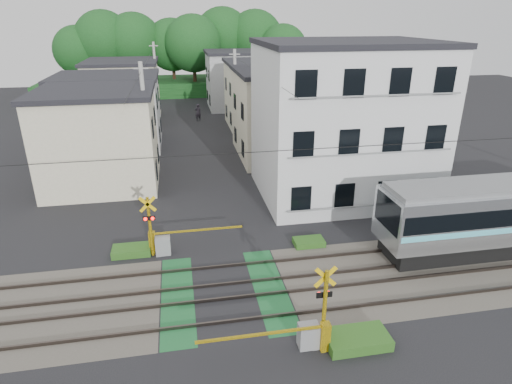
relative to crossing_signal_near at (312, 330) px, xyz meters
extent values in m
plane|color=black|center=(-2.59, 3.65, -0.71)|extent=(120.00, 120.00, 0.00)
cube|color=#47423A|center=(-2.59, 3.65, -0.71)|extent=(120.00, 6.00, 0.00)
cube|color=black|center=(-2.59, 3.65, -0.71)|extent=(5.20, 120.00, 0.00)
cube|color=#145126|center=(-4.49, 3.65, -0.70)|extent=(1.30, 6.00, 0.00)
cube|color=#145126|center=(-0.69, 3.65, -0.70)|extent=(1.30, 6.00, 0.00)
cube|color=#3F3833|center=(-2.59, 1.75, -0.64)|extent=(120.00, 0.08, 0.14)
cube|color=#3F3833|center=(-2.59, 3.15, -0.64)|extent=(120.00, 0.08, 0.14)
cube|color=#3F3833|center=(-2.59, 4.15, -0.64)|extent=(120.00, 0.08, 0.14)
cube|color=#3F3833|center=(-2.59, 5.55, -0.64)|extent=(120.00, 0.08, 0.14)
cube|color=black|center=(7.47, 4.85, -0.43)|extent=(2.26, 2.08, 0.57)
cube|color=black|center=(4.97, 4.85, 1.73)|extent=(0.10, 2.27, 1.47)
cylinder|color=yellow|center=(0.41, 0.05, 0.79)|extent=(0.14, 0.14, 3.00)
cube|color=yellow|center=(0.41, 0.15, 1.99)|extent=(0.77, 0.05, 0.77)
cube|color=yellow|center=(0.41, 0.15, 1.99)|extent=(0.77, 0.05, 0.77)
cube|color=black|center=(0.41, 0.15, 1.29)|extent=(0.55, 0.05, 0.20)
sphere|color=#FF0C07|center=(0.25, 0.21, 1.29)|extent=(0.16, 0.16, 0.16)
sphere|color=#FF0C07|center=(0.57, 0.21, 1.29)|extent=(0.16, 0.16, 0.16)
cube|color=gray|center=(-0.09, 0.05, -0.26)|extent=(0.70, 0.50, 0.90)
cube|color=yellow|center=(0.41, -0.20, -0.16)|extent=(0.30, 0.30, 1.10)
cube|color=yellow|center=(-1.84, -0.20, 0.29)|extent=(4.20, 0.08, 0.08)
cylinder|color=yellow|center=(-5.59, 7.25, 0.79)|extent=(0.14, 0.14, 3.00)
cube|color=yellow|center=(-5.59, 7.15, 1.99)|extent=(0.77, 0.05, 0.77)
cube|color=yellow|center=(-5.59, 7.15, 1.99)|extent=(0.77, 0.05, 0.77)
cube|color=black|center=(-5.59, 7.15, 1.29)|extent=(0.55, 0.05, 0.20)
sphere|color=#FF0C07|center=(-5.75, 7.09, 1.29)|extent=(0.16, 0.16, 0.16)
sphere|color=#FF0C07|center=(-5.43, 7.09, 1.29)|extent=(0.16, 0.16, 0.16)
cube|color=gray|center=(-5.09, 7.25, -0.26)|extent=(0.70, 0.50, 0.90)
cube|color=yellow|center=(-5.59, 7.50, -0.16)|extent=(0.30, 0.30, 1.10)
cube|color=yellow|center=(-3.34, 7.50, 0.29)|extent=(4.20, 0.08, 0.08)
cube|color=silver|center=(5.91, 13.15, 3.79)|extent=(10.00, 8.00, 9.00)
cube|color=black|center=(5.91, 13.15, 8.44)|extent=(10.20, 8.16, 0.30)
cube|color=black|center=(2.21, 9.12, 0.79)|extent=(1.10, 0.06, 1.40)
cube|color=black|center=(4.66, 9.12, 0.79)|extent=(1.10, 0.06, 1.40)
cube|color=black|center=(7.11, 9.12, 0.79)|extent=(1.10, 0.06, 1.40)
cube|color=black|center=(9.56, 9.12, 0.79)|extent=(1.10, 0.06, 1.40)
cube|color=gray|center=(5.91, 8.90, 0.19)|extent=(9.00, 0.06, 0.08)
cube|color=black|center=(2.21, 9.12, 3.79)|extent=(1.10, 0.06, 1.40)
cube|color=black|center=(4.66, 9.12, 3.79)|extent=(1.10, 0.06, 1.40)
cube|color=black|center=(7.11, 9.12, 3.79)|extent=(1.10, 0.06, 1.40)
cube|color=black|center=(9.56, 9.12, 3.79)|extent=(1.10, 0.06, 1.40)
cube|color=gray|center=(5.91, 8.90, 3.19)|extent=(9.00, 0.06, 0.08)
cube|color=black|center=(2.21, 9.12, 6.79)|extent=(1.10, 0.06, 1.40)
cube|color=black|center=(4.66, 9.12, 6.79)|extent=(1.10, 0.06, 1.40)
cube|color=black|center=(7.11, 9.12, 6.79)|extent=(1.10, 0.06, 1.40)
cube|color=black|center=(9.56, 9.12, 6.79)|extent=(1.10, 0.06, 1.40)
cube|color=gray|center=(5.91, 8.90, 6.19)|extent=(9.00, 0.06, 0.08)
cube|color=beige|center=(-9.09, 17.65, 2.29)|extent=(7.00, 7.00, 6.00)
cube|color=black|center=(-9.09, 17.65, 5.44)|extent=(7.35, 7.35, 0.30)
cube|color=black|center=(-5.56, 15.90, 0.59)|extent=(0.06, 1.00, 1.20)
cube|color=black|center=(-5.56, 19.40, 0.59)|extent=(0.06, 1.00, 1.20)
cube|color=black|center=(-5.56, 15.90, 3.39)|extent=(0.06, 1.00, 1.20)
cube|color=black|center=(-5.56, 19.40, 3.39)|extent=(0.06, 1.00, 1.20)
cube|color=beige|center=(4.21, 21.65, 2.54)|extent=(7.00, 8.00, 6.50)
cube|color=black|center=(4.21, 21.65, 5.94)|extent=(7.35, 8.40, 0.30)
cube|color=black|center=(0.68, 19.65, 0.59)|extent=(0.06, 1.00, 1.20)
cube|color=black|center=(0.68, 23.65, 0.59)|extent=(0.06, 1.00, 1.20)
cube|color=black|center=(0.68, 19.65, 3.39)|extent=(0.06, 1.00, 1.20)
cube|color=black|center=(0.68, 23.65, 3.39)|extent=(0.06, 1.00, 1.20)
cube|color=#A8AAAD|center=(-9.59, 26.65, 2.19)|extent=(8.00, 7.00, 5.80)
cube|color=black|center=(-9.59, 26.65, 5.24)|extent=(8.40, 7.35, 0.30)
cube|color=black|center=(-5.56, 24.90, 0.59)|extent=(0.06, 1.00, 1.20)
cube|color=black|center=(-5.56, 28.40, 0.59)|extent=(0.06, 1.00, 1.20)
cube|color=black|center=(-5.56, 24.90, 3.39)|extent=(0.06, 1.00, 1.20)
cube|color=black|center=(-5.56, 28.40, 3.39)|extent=(0.06, 1.00, 1.20)
cube|color=beige|center=(4.61, 31.65, 2.39)|extent=(7.00, 7.00, 6.20)
cube|color=black|center=(4.61, 31.65, 5.64)|extent=(7.35, 7.35, 0.30)
cube|color=black|center=(1.08, 29.90, 0.59)|extent=(0.06, 1.00, 1.20)
cube|color=black|center=(1.08, 33.40, 0.59)|extent=(0.06, 1.00, 1.20)
cube|color=black|center=(1.08, 29.90, 3.39)|extent=(0.06, 1.00, 1.20)
cube|color=black|center=(1.08, 33.40, 3.39)|extent=(0.06, 1.00, 1.20)
cube|color=beige|center=(-9.39, 36.65, 2.29)|extent=(7.00, 8.00, 6.00)
cube|color=black|center=(-9.39, 36.65, 5.44)|extent=(7.35, 8.40, 0.30)
cube|color=black|center=(-5.86, 34.65, 0.59)|extent=(0.06, 1.00, 1.20)
cube|color=black|center=(-5.86, 38.65, 0.59)|extent=(0.06, 1.00, 1.20)
cube|color=black|center=(-5.86, 34.65, 3.39)|extent=(0.06, 1.00, 1.20)
cube|color=black|center=(-5.86, 38.65, 3.39)|extent=(0.06, 1.00, 1.20)
cube|color=#A8AAAD|center=(3.91, 41.65, 2.49)|extent=(8.00, 7.00, 6.40)
cube|color=black|center=(3.91, 41.65, 5.84)|extent=(8.40, 7.35, 0.30)
cube|color=black|center=(-0.12, 39.90, 0.59)|extent=(0.06, 1.00, 1.20)
cube|color=black|center=(-0.12, 43.40, 0.59)|extent=(0.06, 1.00, 1.20)
cube|color=black|center=(-0.12, 39.90, 3.39)|extent=(0.06, 1.00, 1.20)
cube|color=black|center=(-0.12, 43.40, 3.39)|extent=(0.06, 1.00, 1.20)
cube|color=#184A1B|center=(-2.59, 53.65, 0.29)|extent=(40.00, 10.00, 2.00)
cylinder|color=#332114|center=(-16.68, 53.46, 1.65)|extent=(0.50, 0.50, 4.72)
sphere|color=#184A1B|center=(-16.68, 53.46, 5.42)|extent=(6.61, 6.61, 6.61)
cylinder|color=#332114|center=(-13.20, 53.70, 2.13)|extent=(0.50, 0.50, 5.69)
sphere|color=#184A1B|center=(-13.20, 53.70, 6.68)|extent=(7.96, 7.96, 7.96)
cylinder|color=#332114|center=(-9.18, 53.37, 2.06)|extent=(0.50, 0.50, 5.53)
sphere|color=#184A1B|center=(-9.18, 53.37, 6.48)|extent=(7.75, 7.75, 7.75)
cylinder|color=#332114|center=(-4.09, 53.75, 1.87)|extent=(0.50, 0.50, 5.16)
sphere|color=#184A1B|center=(-4.09, 53.75, 5.99)|extent=(7.22, 7.22, 7.22)
cylinder|color=#332114|center=(-1.26, 50.55, 2.00)|extent=(0.50, 0.50, 5.42)
sphere|color=#184A1B|center=(-1.26, 50.55, 6.33)|extent=(7.58, 7.58, 7.58)
cylinder|color=#332114|center=(3.24, 54.57, 2.24)|extent=(0.50, 0.50, 5.90)
sphere|color=#184A1B|center=(3.24, 54.57, 6.96)|extent=(8.26, 8.26, 8.26)
cylinder|color=#332114|center=(7.77, 53.42, 2.15)|extent=(0.50, 0.50, 5.73)
sphere|color=#184A1B|center=(7.77, 53.42, 6.74)|extent=(8.02, 8.02, 8.02)
cylinder|color=#332114|center=(11.00, 49.61, 1.69)|extent=(0.50, 0.50, 4.79)
sphere|color=#184A1B|center=(11.00, 49.61, 5.52)|extent=(6.71, 6.71, 6.71)
cube|color=black|center=(3.41, 4.85, 4.89)|extent=(60.00, 0.02, 0.02)
cylinder|color=#A5A5A0|center=(-5.99, 16.65, 3.29)|extent=(0.26, 0.26, 8.00)
cube|color=#A5A5A0|center=(-5.99, 16.65, 6.89)|extent=(0.90, 0.08, 0.08)
cylinder|color=#A5A5A0|center=(1.01, 25.65, 3.29)|extent=(0.26, 0.26, 8.00)
cube|color=#A5A5A0|center=(1.01, 25.65, 6.89)|extent=(0.90, 0.08, 0.08)
cylinder|color=#A5A5A0|center=(-5.99, 37.65, 3.29)|extent=(0.26, 0.26, 8.00)
cube|color=#A5A5A0|center=(-5.99, 37.65, 6.89)|extent=(0.90, 0.08, 0.08)
cube|color=black|center=(-5.99, 27.15, 6.69)|extent=(0.02, 42.00, 0.02)
cube|color=black|center=(1.01, 27.15, 6.69)|extent=(0.02, 42.00, 0.02)
imported|color=#312B36|center=(-1.82, 34.90, 0.22)|extent=(0.78, 0.61, 1.87)
cube|color=#2D5E1E|center=(1.61, -0.15, -0.51)|extent=(2.20, 1.20, 0.40)
cube|color=#2D5E1E|center=(-6.59, 7.55, -0.53)|extent=(1.80, 1.00, 0.36)
cube|color=#2D5E1E|center=(2.01, 6.85, -0.56)|extent=(1.50, 0.90, 0.30)
camera|label=1|loc=(-3.96, -11.04, 9.89)|focal=30.00mm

